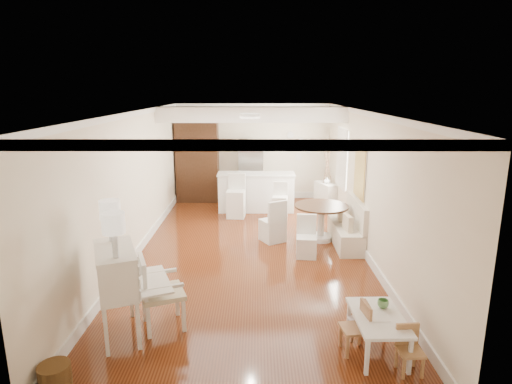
{
  "coord_description": "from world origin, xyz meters",
  "views": [
    {
      "loc": [
        0.13,
        -8.06,
        3.21
      ],
      "look_at": [
        0.1,
        0.3,
        1.19
      ],
      "focal_mm": 30.0,
      "sensor_mm": 36.0,
      "label": 1
    }
  ],
  "objects_px": {
    "secretary_bureau": "(118,293)",
    "kids_chair_b": "(358,320)",
    "breakfast_counter": "(256,192)",
    "sideboard": "(326,196)",
    "kids_chair_a": "(354,328)",
    "pantry_cabinet": "(198,162)",
    "gustavian_armchair": "(162,292)",
    "bar_stool_left": "(236,196)",
    "dining_table": "(321,223)",
    "fridge": "(263,171)",
    "kids_chair_c": "(410,351)",
    "slip_chair_near": "(306,237)",
    "kids_table": "(377,334)",
    "bar_stool_right": "(280,201)",
    "wicker_basket": "(55,379)",
    "slip_chair_far": "(273,220)"
  },
  "relations": [
    {
      "from": "secretary_bureau",
      "to": "kids_chair_b",
      "type": "xyz_separation_m",
      "value": [
        3.16,
        -0.06,
        -0.36
      ]
    },
    {
      "from": "secretary_bureau",
      "to": "breakfast_counter",
      "type": "distance_m",
      "value": 6.3
    },
    {
      "from": "sideboard",
      "to": "kids_chair_a",
      "type": "bearing_deg",
      "value": -116.78
    },
    {
      "from": "secretary_bureau",
      "to": "pantry_cabinet",
      "type": "distance_m",
      "value": 7.14
    },
    {
      "from": "gustavian_armchair",
      "to": "bar_stool_left",
      "type": "height_order",
      "value": "bar_stool_left"
    },
    {
      "from": "dining_table",
      "to": "fridge",
      "type": "relative_size",
      "value": 0.64
    },
    {
      "from": "kids_chair_a",
      "to": "pantry_cabinet",
      "type": "xyz_separation_m",
      "value": [
        -2.93,
        7.49,
        0.82
      ]
    },
    {
      "from": "kids_chair_b",
      "to": "sideboard",
      "type": "xyz_separation_m",
      "value": [
        0.54,
        6.18,
        0.12
      ]
    },
    {
      "from": "kids_chair_c",
      "to": "slip_chair_near",
      "type": "height_order",
      "value": "slip_chair_near"
    },
    {
      "from": "secretary_bureau",
      "to": "pantry_cabinet",
      "type": "height_order",
      "value": "pantry_cabinet"
    },
    {
      "from": "kids_table",
      "to": "sideboard",
      "type": "height_order",
      "value": "sideboard"
    },
    {
      "from": "bar_stool_left",
      "to": "bar_stool_right",
      "type": "xyz_separation_m",
      "value": [
        1.12,
        -0.11,
        -0.1
      ]
    },
    {
      "from": "kids_chair_b",
      "to": "secretary_bureau",
      "type": "bearing_deg",
      "value": -93.05
    },
    {
      "from": "dining_table",
      "to": "kids_chair_b",
      "type": "bearing_deg",
      "value": -90.75
    },
    {
      "from": "kids_chair_a",
      "to": "kids_chair_c",
      "type": "distance_m",
      "value": 0.69
    },
    {
      "from": "kids_chair_c",
      "to": "gustavian_armchair",
      "type": "bearing_deg",
      "value": 157.94
    },
    {
      "from": "secretary_bureau",
      "to": "wicker_basket",
      "type": "relative_size",
      "value": 3.6
    },
    {
      "from": "bar_stool_left",
      "to": "pantry_cabinet",
      "type": "relative_size",
      "value": 0.48
    },
    {
      "from": "kids_chair_a",
      "to": "slip_chair_near",
      "type": "height_order",
      "value": "slip_chair_near"
    },
    {
      "from": "slip_chair_far",
      "to": "bar_stool_right",
      "type": "xyz_separation_m",
      "value": [
        0.24,
        1.65,
        -0.0
      ]
    },
    {
      "from": "kids_chair_b",
      "to": "fridge",
      "type": "height_order",
      "value": "fridge"
    },
    {
      "from": "kids_chair_b",
      "to": "pantry_cabinet",
      "type": "height_order",
      "value": "pantry_cabinet"
    },
    {
      "from": "kids_chair_c",
      "to": "sideboard",
      "type": "height_order",
      "value": "sideboard"
    },
    {
      "from": "secretary_bureau",
      "to": "gustavian_armchair",
      "type": "distance_m",
      "value": 0.58
    },
    {
      "from": "kids_chair_a",
      "to": "kids_chair_b",
      "type": "xyz_separation_m",
      "value": [
        0.13,
        0.31,
        -0.08
      ]
    },
    {
      "from": "secretary_bureau",
      "to": "breakfast_counter",
      "type": "xyz_separation_m",
      "value": [
        1.8,
        6.03,
        -0.1
      ]
    },
    {
      "from": "kids_chair_a",
      "to": "bar_stool_left",
      "type": "distance_m",
      "value": 6.05
    },
    {
      "from": "kids_chair_c",
      "to": "kids_table",
      "type": "bearing_deg",
      "value": 118.95
    },
    {
      "from": "dining_table",
      "to": "bar_stool_left",
      "type": "height_order",
      "value": "bar_stool_left"
    },
    {
      "from": "slip_chair_near",
      "to": "sideboard",
      "type": "relative_size",
      "value": 1.05
    },
    {
      "from": "bar_stool_left",
      "to": "sideboard",
      "type": "distance_m",
      "value": 2.52
    },
    {
      "from": "bar_stool_right",
      "to": "secretary_bureau",
      "type": "bearing_deg",
      "value": -105.14
    },
    {
      "from": "gustavian_armchair",
      "to": "secretary_bureau",
      "type": "bearing_deg",
      "value": 90.94
    },
    {
      "from": "pantry_cabinet",
      "to": "kids_table",
      "type": "bearing_deg",
      "value": -66.71
    },
    {
      "from": "wicker_basket",
      "to": "fridge",
      "type": "relative_size",
      "value": 0.19
    },
    {
      "from": "dining_table",
      "to": "bar_stool_left",
      "type": "distance_m",
      "value": 2.57
    },
    {
      "from": "fridge",
      "to": "sideboard",
      "type": "distance_m",
      "value": 2.03
    },
    {
      "from": "fridge",
      "to": "kids_chair_a",
      "type": "bearing_deg",
      "value": -82.12
    },
    {
      "from": "kids_chair_b",
      "to": "sideboard",
      "type": "relative_size",
      "value": 0.65
    },
    {
      "from": "secretary_bureau",
      "to": "kids_table",
      "type": "height_order",
      "value": "secretary_bureau"
    },
    {
      "from": "kids_chair_a",
      "to": "slip_chair_far",
      "type": "xyz_separation_m",
      "value": [
        -0.87,
        4.03,
        0.13
      ]
    },
    {
      "from": "wicker_basket",
      "to": "sideboard",
      "type": "xyz_separation_m",
      "value": [
        4.05,
        7.25,
        0.2
      ]
    },
    {
      "from": "kids_chair_a",
      "to": "bar_stool_right",
      "type": "relative_size",
      "value": 0.72
    },
    {
      "from": "slip_chair_far",
      "to": "gustavian_armchair",
      "type": "bearing_deg",
      "value": 34.77
    },
    {
      "from": "slip_chair_far",
      "to": "bar_stool_right",
      "type": "bearing_deg",
      "value": -128.32
    },
    {
      "from": "wicker_basket",
      "to": "slip_chair_far",
      "type": "distance_m",
      "value": 5.41
    },
    {
      "from": "kids_chair_c",
      "to": "sideboard",
      "type": "xyz_separation_m",
      "value": [
        0.11,
        6.9,
        0.09
      ]
    },
    {
      "from": "gustavian_armchair",
      "to": "slip_chair_far",
      "type": "height_order",
      "value": "gustavian_armchair"
    },
    {
      "from": "kids_chair_c",
      "to": "kids_chair_a",
      "type": "bearing_deg",
      "value": 139.59
    },
    {
      "from": "slip_chair_near",
      "to": "breakfast_counter",
      "type": "bearing_deg",
      "value": 112.06
    }
  ]
}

